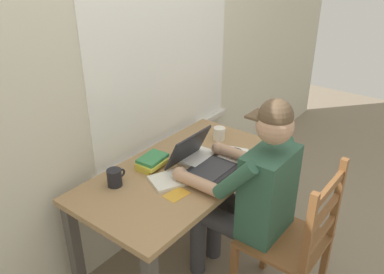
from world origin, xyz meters
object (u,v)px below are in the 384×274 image
object	(u,v)px
computer_mouse	(237,151)
seated_person	(250,190)
laptop	(201,162)
book_stack_main	(152,162)
coffee_mug_white	(219,134)
wooden_chair	(293,243)
coffee_mug_dark	(115,177)
landscape_photo_print	(177,195)
desk	(183,183)

from	to	relation	value
computer_mouse	seated_person	bearing A→B (deg)	-136.72
laptop	computer_mouse	bearing A→B (deg)	-11.86
seated_person	book_stack_main	distance (m)	0.61
computer_mouse	coffee_mug_white	world-z (taller)	coffee_mug_white
wooden_chair	coffee_mug_dark	bearing A→B (deg)	116.24
coffee_mug_white	coffee_mug_dark	bearing A→B (deg)	170.38
computer_mouse	coffee_mug_white	size ratio (longest dim) A/B	0.85
book_stack_main	computer_mouse	bearing A→B (deg)	-34.15
landscape_photo_print	desk	bearing A→B (deg)	37.18
computer_mouse	coffee_mug_white	xyz separation A→B (m)	(0.10, 0.20, 0.03)
coffee_mug_dark	book_stack_main	distance (m)	0.27
wooden_chair	landscape_photo_print	size ratio (longest dim) A/B	7.38
seated_person	laptop	xyz separation A→B (m)	(-0.01, 0.33, 0.07)
laptop	coffee_mug_white	size ratio (longest dim) A/B	2.82
laptop	book_stack_main	world-z (taller)	laptop
computer_mouse	coffee_mug_dark	size ratio (longest dim) A/B	0.83
computer_mouse	landscape_photo_print	world-z (taller)	computer_mouse
wooden_chair	computer_mouse	distance (m)	0.67
laptop	book_stack_main	bearing A→B (deg)	123.20
desk	landscape_photo_print	distance (m)	0.29
wooden_chair	book_stack_main	world-z (taller)	wooden_chair
wooden_chair	coffee_mug_white	xyz separation A→B (m)	(0.38, 0.75, 0.29)
wooden_chair	coffee_mug_white	size ratio (longest dim) A/B	8.19
seated_person	computer_mouse	bearing A→B (deg)	43.28
desk	computer_mouse	world-z (taller)	computer_mouse
computer_mouse	landscape_photo_print	bearing A→B (deg)	179.14
computer_mouse	landscape_photo_print	distance (m)	0.59
book_stack_main	desk	bearing A→B (deg)	-58.22
wooden_chair	coffee_mug_white	bearing A→B (deg)	62.94
desk	coffee_mug_white	distance (m)	0.48
seated_person	laptop	size ratio (longest dim) A/B	3.83
laptop	coffee_mug_dark	bearing A→B (deg)	147.32
seated_person	landscape_photo_print	distance (m)	0.41
computer_mouse	coffee_mug_white	bearing A→B (deg)	64.26
seated_person	computer_mouse	xyz separation A→B (m)	(0.29, 0.27, 0.03)
seated_person	coffee_mug_dark	distance (m)	0.76
desk	seated_person	size ratio (longest dim) A/B	1.06
seated_person	coffee_mug_white	world-z (taller)	seated_person
laptop	computer_mouse	world-z (taller)	laptop
coffee_mug_white	coffee_mug_dark	distance (m)	0.84
wooden_chair	coffee_mug_dark	distance (m)	1.04
coffee_mug_dark	landscape_photo_print	distance (m)	0.36
coffee_mug_white	coffee_mug_dark	size ratio (longest dim) A/B	0.97
coffee_mug_white	landscape_photo_print	xyz separation A→B (m)	(-0.69, -0.19, -0.04)
desk	coffee_mug_white	world-z (taller)	coffee_mug_white
book_stack_main	landscape_photo_print	xyz separation A→B (m)	(-0.13, -0.30, -0.03)
desk	landscape_photo_print	bearing A→B (deg)	-148.60
laptop	coffee_mug_dark	world-z (taller)	laptop
desk	computer_mouse	xyz separation A→B (m)	(0.36, -0.15, 0.12)
seated_person	coffee_mug_dark	xyz separation A→B (m)	(-0.44, 0.61, 0.07)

